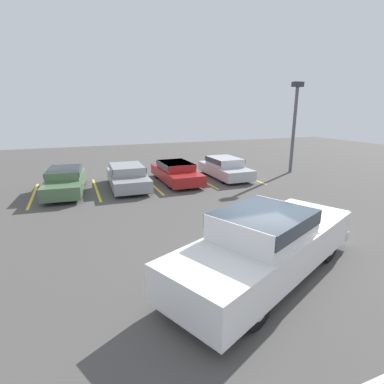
{
  "coord_description": "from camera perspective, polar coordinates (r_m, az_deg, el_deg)",
  "views": [
    {
      "loc": [
        -4.37,
        -5.8,
        4.11
      ],
      "look_at": [
        -0.25,
        4.54,
        1.0
      ],
      "focal_mm": 28.0,
      "sensor_mm": 36.0,
      "label": 1
    }
  ],
  "objects": [
    {
      "name": "stall_stripe_c",
      "position": [
        17.01,
        -7.68,
        1.49
      ],
      "size": [
        0.12,
        4.89,
        0.01
      ],
      "primitive_type": "cube",
      "color": "yellow",
      "rests_on": "ground_plane"
    },
    {
      "name": "wheel_stop_curb",
      "position": [
        19.54,
        -22.72,
        2.45
      ],
      "size": [
        1.73,
        0.2,
        0.14
      ],
      "primitive_type": "cube",
      "color": "#B7B2A8",
      "rests_on": "ground_plane"
    },
    {
      "name": "light_post",
      "position": [
        20.78,
        18.96,
        12.89
      ],
      "size": [
        0.7,
        0.36,
        5.72
      ],
      "color": "#515156",
      "rests_on": "ground_plane"
    },
    {
      "name": "stall_stripe_d",
      "position": [
        17.94,
        1.62,
        2.37
      ],
      "size": [
        0.12,
        4.89,
        0.01
      ],
      "primitive_type": "cube",
      "color": "yellow",
      "rests_on": "ground_plane"
    },
    {
      "name": "stall_stripe_e",
      "position": [
        19.29,
        9.81,
        3.09
      ],
      "size": [
        0.12,
        4.89,
        0.01
      ],
      "primitive_type": "cube",
      "color": "yellow",
      "rests_on": "ground_plane"
    },
    {
      "name": "stall_stripe_b",
      "position": [
        16.58,
        -17.74,
        0.51
      ],
      "size": [
        0.12,
        4.89,
        0.01
      ],
      "primitive_type": "cube",
      "color": "yellow",
      "rests_on": "ground_plane"
    },
    {
      "name": "ground_plane",
      "position": [
        8.34,
        13.67,
        -14.38
      ],
      "size": [
        60.0,
        60.0,
        0.0
      ],
      "primitive_type": "plane",
      "color": "#4C4947"
    },
    {
      "name": "stall_stripe_a",
      "position": [
        16.67,
        -28.0,
        -0.52
      ],
      "size": [
        0.12,
        4.89,
        0.01
      ],
      "primitive_type": "cube",
      "color": "yellow",
      "rests_on": "ground_plane"
    },
    {
      "name": "parked_sedan_a",
      "position": [
        16.39,
        -22.98,
        2.18
      ],
      "size": [
        2.13,
        4.88,
        1.22
      ],
      "rotation": [
        0.0,
        0.0,
        -1.66
      ],
      "color": "#4C6B47",
      "rests_on": "ground_plane"
    },
    {
      "name": "parked_sedan_c",
      "position": [
        17.32,
        -3.07,
        3.95
      ],
      "size": [
        1.82,
        4.61,
        1.15
      ],
      "rotation": [
        0.0,
        0.0,
        -1.57
      ],
      "color": "maroon",
      "rests_on": "ground_plane"
    },
    {
      "name": "parked_sedan_d",
      "position": [
        18.52,
        6.27,
        4.76
      ],
      "size": [
        1.83,
        4.32,
        1.23
      ],
      "rotation": [
        0.0,
        0.0,
        -1.58
      ],
      "color": "#B7BABF",
      "rests_on": "ground_plane"
    },
    {
      "name": "pickup_truck",
      "position": [
        7.8,
        14.33,
        -9.25
      ],
      "size": [
        6.43,
        4.36,
        1.78
      ],
      "rotation": [
        0.0,
        0.0,
        0.43
      ],
      "color": "white",
      "rests_on": "ground_plane"
    },
    {
      "name": "parked_sedan_b",
      "position": [
        16.4,
        -12.19,
        3.07
      ],
      "size": [
        2.01,
        4.45,
        1.22
      ],
      "rotation": [
        0.0,
        0.0,
        -1.61
      ],
      "color": "gray",
      "rests_on": "ground_plane"
    }
  ]
}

